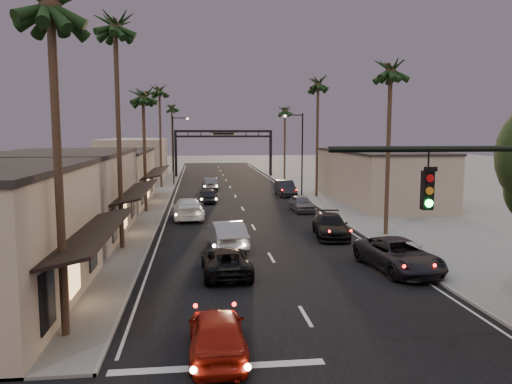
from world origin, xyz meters
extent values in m
plane|color=slate|center=(0.00, 40.00, 0.00)|extent=(200.00, 200.00, 0.00)
cube|color=black|center=(0.00, 45.00, 0.00)|extent=(14.00, 120.00, 0.02)
cube|color=slate|center=(-9.50, 52.00, 0.06)|extent=(5.00, 92.00, 0.12)
cube|color=slate|center=(9.50, 52.00, 0.06)|extent=(5.00, 92.00, 0.12)
cube|color=#9E947E|center=(-13.00, 26.00, 2.75)|extent=(8.00, 14.00, 5.50)
cube|color=#B7A98C|center=(-13.00, 42.00, 2.50)|extent=(8.00, 16.00, 5.00)
cube|color=#9E947E|center=(-13.00, 65.00, 3.00)|extent=(8.00, 20.00, 6.00)
cube|color=#9E947E|center=(14.00, 40.00, 2.50)|extent=(8.00, 18.00, 5.00)
cylinder|color=black|center=(3.40, 4.00, 6.60)|extent=(8.40, 0.16, 0.16)
cube|color=black|center=(1.80, 4.00, 5.55)|extent=(0.28, 0.22, 1.00)
cube|color=black|center=(-7.40, 70.00, 3.50)|extent=(0.40, 0.40, 7.00)
cube|color=black|center=(7.40, 70.00, 3.50)|extent=(0.40, 0.40, 7.00)
cube|color=black|center=(0.00, 70.00, 7.10)|extent=(15.20, 0.35, 0.35)
cube|color=black|center=(0.00, 70.00, 6.30)|extent=(15.20, 0.30, 0.30)
cube|color=beige|center=(0.00, 69.98, 6.70)|extent=(4.20, 0.12, 1.00)
cylinder|color=black|center=(7.20, 45.00, 4.50)|extent=(0.16, 0.16, 9.00)
cylinder|color=black|center=(6.20, 45.00, 8.80)|extent=(2.00, 0.12, 0.12)
sphere|color=#FFD899|center=(5.30, 45.00, 8.70)|extent=(0.30, 0.30, 0.30)
cylinder|color=black|center=(-7.20, 58.00, 4.50)|extent=(0.16, 0.16, 9.00)
cylinder|color=black|center=(-6.20, 58.00, 8.80)|extent=(2.00, 0.12, 0.12)
sphere|color=#FFD899|center=(-5.30, 58.00, 8.70)|extent=(0.30, 0.30, 0.30)
cylinder|color=#38281C|center=(-8.60, 9.00, 5.50)|extent=(0.28, 0.28, 11.00)
cylinder|color=#38281C|center=(-8.60, 22.00, 6.50)|extent=(0.28, 0.28, 13.00)
sphere|color=black|center=(-8.60, 22.00, 13.60)|extent=(3.20, 3.20, 3.20)
cylinder|color=#38281C|center=(-8.60, 36.00, 5.00)|extent=(0.28, 0.28, 10.00)
sphere|color=black|center=(-8.60, 36.00, 10.60)|extent=(3.20, 3.20, 3.20)
cylinder|color=#38281C|center=(-8.60, 55.00, 6.00)|extent=(0.28, 0.28, 12.00)
sphere|color=black|center=(-8.60, 55.00, 12.60)|extent=(3.20, 3.20, 3.20)
cylinder|color=#38281C|center=(8.60, 24.00, 5.50)|extent=(0.28, 0.28, 11.00)
sphere|color=black|center=(8.60, 24.00, 11.60)|extent=(3.20, 3.20, 3.20)
cylinder|color=#38281C|center=(8.60, 44.00, 6.00)|extent=(0.28, 0.28, 12.00)
sphere|color=black|center=(8.60, 44.00, 12.60)|extent=(3.20, 3.20, 3.20)
cylinder|color=#38281C|center=(8.60, 64.00, 5.00)|extent=(0.28, 0.28, 10.00)
sphere|color=black|center=(8.60, 64.00, 10.60)|extent=(3.20, 3.20, 3.20)
cylinder|color=#38281C|center=(-8.30, 78.00, 5.50)|extent=(0.28, 0.28, 11.00)
sphere|color=black|center=(-8.30, 78.00, 11.60)|extent=(3.20, 3.20, 3.20)
imported|color=maroon|center=(-3.48, 7.00, 0.76)|extent=(1.80, 4.44, 1.51)
imported|color=black|center=(-2.71, 16.00, 0.69)|extent=(2.43, 5.03, 1.38)
imported|color=gray|center=(-2.36, 21.50, 0.86)|extent=(2.41, 5.40, 1.72)
imported|color=silver|center=(-4.88, 32.21, 0.85)|extent=(2.84, 6.05, 1.71)
imported|color=black|center=(-3.04, 41.32, 0.72)|extent=(1.95, 4.33, 1.44)
imported|color=#54555A|center=(-2.57, 52.51, 0.73)|extent=(1.90, 4.56, 1.47)
imported|color=black|center=(6.04, 15.66, 0.80)|extent=(3.40, 6.09, 1.61)
imported|color=black|center=(4.77, 24.06, 0.76)|extent=(2.77, 5.45, 1.52)
imported|color=#55545A|center=(5.05, 34.85, 0.71)|extent=(1.82, 4.21, 1.42)
imported|color=black|center=(5.51, 45.83, 0.83)|extent=(1.83, 5.08, 1.67)
camera|label=1|loc=(-4.01, -8.05, 7.04)|focal=35.00mm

